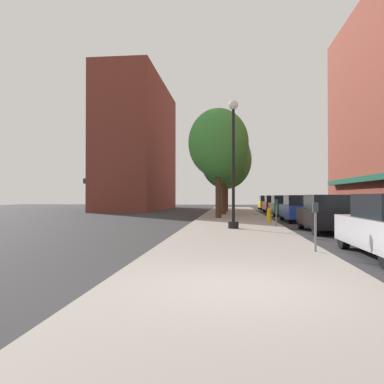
{
  "coord_description": "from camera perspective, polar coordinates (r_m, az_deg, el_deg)",
  "views": [
    {
      "loc": [
        -0.19,
        -6.06,
        1.6
      ],
      "look_at": [
        -2.94,
        20.21,
        1.89
      ],
      "focal_mm": 34.63,
      "sensor_mm": 36.0,
      "label": 1
    }
  ],
  "objects": [
    {
      "name": "car_red",
      "position": [
        37.21,
        12.46,
        -1.83
      ],
      "size": [
        1.8,
        4.3,
        1.66
      ],
      "rotation": [
        0.0,
        0.0,
        -0.0
      ],
      "color": "black",
      "rests_on": "ground"
    },
    {
      "name": "tree_far",
      "position": [
        30.21,
        4.93,
        5.79
      ],
      "size": [
        4.21,
        4.21,
        7.3
      ],
      "color": "#422D1E",
      "rests_on": "sidewalk_slab"
    },
    {
      "name": "car_yellow",
      "position": [
        44.25,
        11.42,
        -1.64
      ],
      "size": [
        1.8,
        4.3,
        1.66
      ],
      "rotation": [
        0.0,
        0.0,
        0.04
      ],
      "color": "black",
      "rests_on": "ground"
    },
    {
      "name": "car_green",
      "position": [
        31.07,
        13.74,
        -2.07
      ],
      "size": [
        1.8,
        4.3,
        1.66
      ],
      "rotation": [
        0.0,
        0.0,
        0.01
      ],
      "color": "black",
      "rests_on": "ground"
    },
    {
      "name": "building_far_background",
      "position": [
        44.78,
        -8.12,
        6.88
      ],
      "size": [
        6.8,
        18.0,
        14.92
      ],
      "color": "brown",
      "rests_on": "ground"
    },
    {
      "name": "parking_meter_far",
      "position": [
        10.4,
        18.47,
        -4.19
      ],
      "size": [
        0.14,
        0.09,
        1.31
      ],
      "color": "slate",
      "rests_on": "sidewalk_slab"
    },
    {
      "name": "car_blue",
      "position": [
        23.92,
        16.09,
        -2.5
      ],
      "size": [
        1.8,
        4.3,
        1.66
      ],
      "rotation": [
        0.0,
        0.0,
        0.02
      ],
      "color": "black",
      "rests_on": "ground"
    },
    {
      "name": "parking_meter_near",
      "position": [
        18.77,
        12.85,
        -2.6
      ],
      "size": [
        0.14,
        0.09,
        1.31
      ],
      "color": "slate",
      "rests_on": "sidewalk_slab"
    },
    {
      "name": "ground_plane",
      "position": [
        24.47,
        15.88,
        -4.35
      ],
      "size": [
        90.0,
        90.0,
        0.0
      ],
      "primitive_type": "plane",
      "color": "#2D2D30"
    },
    {
      "name": "tree_mid",
      "position": [
        25.41,
        4.08,
        7.49
      ],
      "size": [
        4.09,
        4.09,
        7.44
      ],
      "color": "#422D1E",
      "rests_on": "sidewalk_slab"
    },
    {
      "name": "lamppost",
      "position": [
        17.15,
        6.38,
        4.73
      ],
      "size": [
        0.48,
        0.48,
        5.9
      ],
      "color": "black",
      "rests_on": "sidewalk_slab"
    },
    {
      "name": "car_black",
      "position": [
        17.4,
        19.95,
        -3.2
      ],
      "size": [
        1.8,
        4.3,
        1.66
      ],
      "rotation": [
        0.0,
        0.0,
        0.04
      ],
      "color": "black",
      "rests_on": "ground"
    },
    {
      "name": "sidewalk_slab",
      "position": [
        25.11,
        6.43,
        -4.14
      ],
      "size": [
        4.8,
        50.0,
        0.12
      ],
      "primitive_type": "cube",
      "color": "gray",
      "rests_on": "ground"
    },
    {
      "name": "fire_hydrant",
      "position": [
        21.42,
        11.8,
        -3.51
      ],
      "size": [
        0.33,
        0.26,
        0.79
      ],
      "color": "gold",
      "rests_on": "sidewalk_slab"
    },
    {
      "name": "tree_near",
      "position": [
        35.51,
        5.25,
        4.94
      ],
      "size": [
        4.85,
        4.85,
        7.72
      ],
      "color": "#422D1E",
      "rests_on": "sidewalk_slab"
    }
  ]
}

